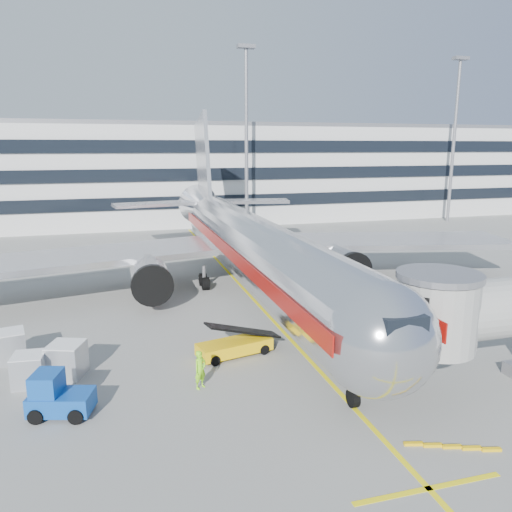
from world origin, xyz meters
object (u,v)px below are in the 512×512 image
object	(u,v)px
main_jet	(246,243)
baggage_tug	(57,397)
cargo_container_right	(67,360)
belt_loader	(234,345)
cargo_container_left	(9,346)
ramp_worker	(200,370)
cargo_container_front	(29,369)

from	to	relation	value
main_jet	baggage_tug	xyz separation A→B (m)	(-13.30, -16.70, -3.33)
baggage_tug	cargo_container_right	bearing A→B (deg)	88.76
belt_loader	cargo_container_right	bearing A→B (deg)	-179.00
main_jet	belt_loader	size ratio (longest dim) A/B	10.77
cargo_container_left	ramp_worker	xyz separation A→B (m)	(9.93, -6.25, 0.11)
main_jet	baggage_tug	world-z (taller)	main_jet
baggage_tug	cargo_container_front	size ratio (longest dim) A/B	1.84
baggage_tug	cargo_container_left	distance (m)	7.77
cargo_container_right	ramp_worker	xyz separation A→B (m)	(6.61, -3.30, 0.08)
cargo_container_right	ramp_worker	size ratio (longest dim) A/B	1.10
belt_loader	baggage_tug	world-z (taller)	belt_loader
cargo_container_front	baggage_tug	bearing A→B (deg)	-64.81
cargo_container_front	ramp_worker	size ratio (longest dim) A/B	0.84
cargo_container_right	cargo_container_front	distance (m)	1.85
belt_loader	ramp_worker	size ratio (longest dim) A/B	2.37
main_jet	cargo_container_right	xyz separation A→B (m)	(-13.21, -12.59, -3.32)
main_jet	cargo_container_front	world-z (taller)	main_jet
baggage_tug	ramp_worker	xyz separation A→B (m)	(6.70, 0.81, 0.10)
cargo_container_front	cargo_container_right	bearing A→B (deg)	16.85
baggage_tug	cargo_container_left	size ratio (longest dim) A/B	1.57
cargo_container_right	cargo_container_front	bearing A→B (deg)	-163.15
cargo_container_left	ramp_worker	distance (m)	11.74
belt_loader	cargo_container_left	distance (m)	12.84
belt_loader	cargo_container_left	xyz separation A→B (m)	(-12.53, 2.79, 0.26)
cargo_container_right	main_jet	bearing A→B (deg)	43.62
cargo_container_front	ramp_worker	xyz separation A→B (m)	(8.38, -2.77, 0.17)
baggage_tug	cargo_container_left	bearing A→B (deg)	114.57
belt_loader	cargo_container_front	xyz separation A→B (m)	(-10.98, -0.70, 0.20)
cargo_container_left	belt_loader	bearing A→B (deg)	-12.56
baggage_tug	cargo_container_front	bearing A→B (deg)	115.19
cargo_container_left	main_jet	bearing A→B (deg)	30.24
main_jet	cargo_container_left	size ratio (longest dim) A/B	25.95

